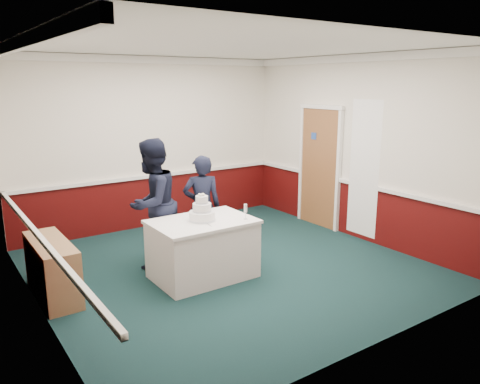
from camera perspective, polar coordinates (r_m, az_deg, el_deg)
ground at (r=6.72m, az=-1.21°, el=-9.12°), size 5.00×5.00×0.00m
room_shell at (r=6.80m, az=-3.59°, el=8.23°), size 5.00×5.00×3.00m
sideboard at (r=6.17m, az=-21.89°, el=-8.68°), size 0.41×1.20×0.70m
cake_table at (r=6.28m, az=-4.57°, el=-6.87°), size 1.32×0.92×0.79m
wedding_cake at (r=6.13m, az=-4.65°, el=-2.48°), size 0.35×0.35×0.36m
cake_knife at (r=5.98m, az=-3.92°, el=-3.95°), size 0.04×0.22×0.00m
champagne_flute at (r=6.15m, az=0.69°, el=-2.10°), size 0.05×0.05×0.21m
person_man at (r=6.64m, az=-10.66°, el=-1.38°), size 1.11×1.05×1.81m
person_woman at (r=6.93m, az=-4.66°, el=-1.77°), size 0.66×0.55×1.53m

